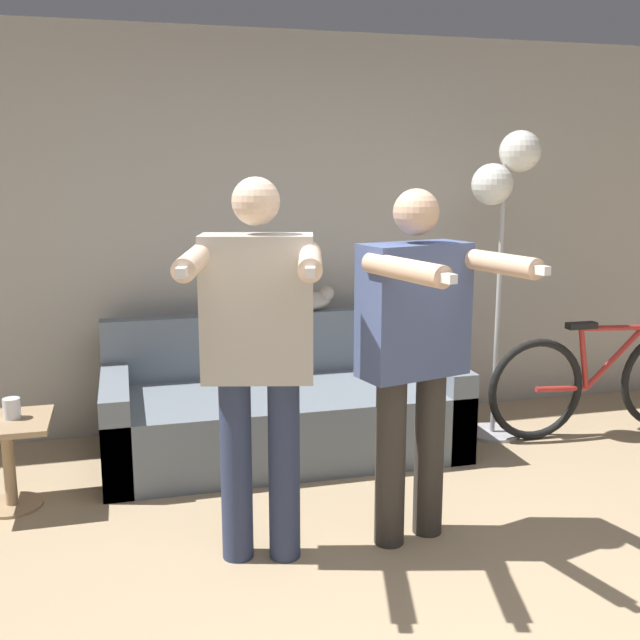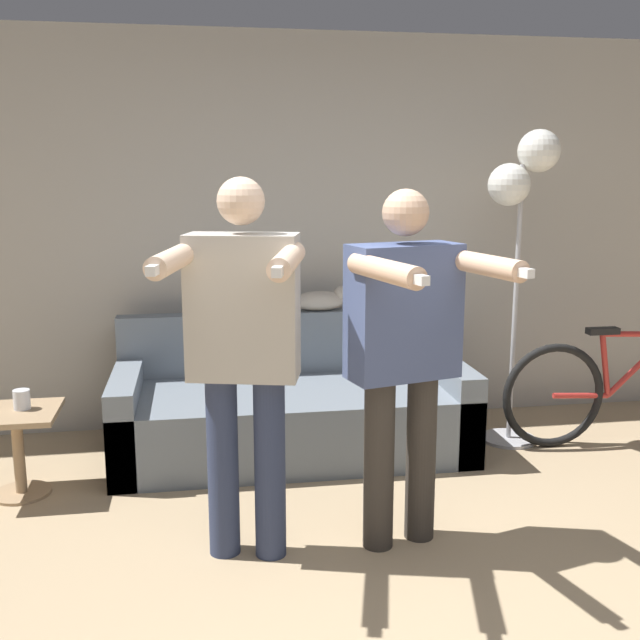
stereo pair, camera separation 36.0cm
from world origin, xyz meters
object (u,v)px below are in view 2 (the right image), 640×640
object	(u,v)px
cat	(321,300)
side_table	(17,435)
person_right	(405,344)
bicycle	(625,390)
couch	(292,410)
cup	(22,399)
floor_lamp	(523,193)
person_left	(243,344)

from	to	relation	value
cat	side_table	distance (m)	2.01
person_right	bicycle	size ratio (longest dim) A/B	1.00
bicycle	side_table	bearing A→B (deg)	-176.78
couch	side_table	size ratio (longest dim) A/B	4.54
couch	cup	world-z (taller)	couch
person_right	floor_lamp	bearing A→B (deg)	34.27
person_left	side_table	distance (m)	1.58
couch	side_table	world-z (taller)	couch
person_left	cup	xyz separation A→B (m)	(-1.13, 0.88, -0.46)
cup	floor_lamp	bearing A→B (deg)	6.32
side_table	couch	bearing A→B (deg)	15.33
cat	side_table	bearing A→B (deg)	-156.29
side_table	bicycle	size ratio (longest dim) A/B	0.29
floor_lamp	person_left	bearing A→B (deg)	-145.98
couch	cup	bearing A→B (deg)	-165.45
cat	cup	bearing A→B (deg)	-156.75
couch	cat	bearing A→B (deg)	55.71
couch	side_table	distance (m)	1.58
couch	person_left	xyz separation A→B (m)	(-0.37, -1.27, 0.73)
cat	side_table	xyz separation A→B (m)	(-1.77, -0.78, -0.55)
couch	floor_lamp	bearing A→B (deg)	-2.65
cat	cup	size ratio (longest dim) A/B	4.57
person_right	floor_lamp	xyz separation A→B (m)	(1.06, 1.20, 0.63)
person_right	cat	size ratio (longest dim) A/B	3.41
floor_lamp	bicycle	distance (m)	1.42
person_left	person_right	world-z (taller)	person_left
couch	floor_lamp	size ratio (longest dim) A/B	1.09
side_table	bicycle	world-z (taller)	bicycle
side_table	cup	distance (m)	0.19
person_right	cat	bearing A→B (deg)	79.57
floor_lamp	cat	bearing A→B (deg)	160.07
person_right	cup	size ratio (longest dim) A/B	15.58
side_table	bicycle	distance (m)	3.64
person_left	floor_lamp	xyz separation A→B (m)	(1.78, 1.20, 0.60)
person_left	person_right	size ratio (longest dim) A/B	1.03
side_table	cat	bearing A→B (deg)	23.71
cat	floor_lamp	size ratio (longest dim) A/B	0.25
cup	bicycle	world-z (taller)	bicycle
person_right	side_table	xyz separation A→B (m)	(-1.88, 0.85, -0.62)
cat	cup	world-z (taller)	cat
couch	bicycle	bearing A→B (deg)	-5.77
cat	side_table	world-z (taller)	cat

